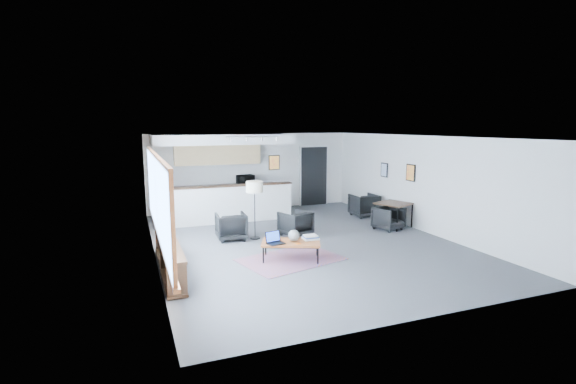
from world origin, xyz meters
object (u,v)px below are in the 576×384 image
object	(u,v)px
ceramic_pot	(294,236)
microwave	(245,179)
armchair_left	(231,225)
armchair_right	(295,222)
dining_chair_far	(364,206)
coffee_table	(291,243)
dining_table	(394,205)
floor_lamp	(254,189)
dining_chair_near	(389,219)
laptop	(274,240)
book_stack	(311,237)

from	to	relation	value
ceramic_pot	microwave	xyz separation A→B (m)	(0.38, 5.34, 0.59)
ceramic_pot	armchair_left	xyz separation A→B (m)	(-0.90, 2.04, -0.15)
armchair_right	dining_chair_far	world-z (taller)	armchair_right
coffee_table	dining_table	bearing A→B (deg)	46.93
floor_lamp	dining_chair_far	size ratio (longest dim) A/B	2.20
armchair_right	microwave	xyz separation A→B (m)	(-0.38, 3.54, 0.75)
dining_chair_near	dining_chair_far	world-z (taller)	dining_chair_far
laptop	microwave	xyz separation A→B (m)	(0.83, 5.34, 0.64)
floor_lamp	laptop	bearing A→B (deg)	-94.14
armchair_left	ceramic_pot	bearing A→B (deg)	116.98
dining_table	dining_chair_near	bearing A→B (deg)	-145.57
dining_chair_near	dining_chair_far	xyz separation A→B (m)	(0.27, 1.74, 0.04)
dining_table	dining_chair_near	world-z (taller)	dining_table
coffee_table	floor_lamp	xyz separation A→B (m)	(-0.24, 1.91, 0.91)
floor_lamp	armchair_left	bearing A→B (deg)	166.68
book_stack	armchair_left	distance (m)	2.42
ceramic_pot	laptop	bearing A→B (deg)	-179.59
floor_lamp	dining_chair_far	world-z (taller)	floor_lamp
armchair_right	dining_table	world-z (taller)	armchair_right
coffee_table	book_stack	xyz separation A→B (m)	(0.46, 0.01, 0.08)
floor_lamp	dining_chair_near	bearing A→B (deg)	-6.66
armchair_left	floor_lamp	distance (m)	1.09
armchair_left	laptop	bearing A→B (deg)	105.69
coffee_table	dining_chair_near	bearing A→B (deg)	45.96
book_stack	floor_lamp	xyz separation A→B (m)	(-0.70, 1.91, 0.83)
coffee_table	ceramic_pot	world-z (taller)	ceramic_pot
dining_table	dining_chair_far	size ratio (longest dim) A/B	1.61
ceramic_pot	armchair_left	size ratio (longest dim) A/B	0.33
ceramic_pot	book_stack	distance (m)	0.40
laptop	dining_table	world-z (taller)	dining_table
dining_chair_near	coffee_table	bearing A→B (deg)	-174.01
book_stack	dining_table	bearing A→B (deg)	26.70
armchair_left	microwave	world-z (taller)	microwave
laptop	dining_chair_near	bearing A→B (deg)	7.51
ceramic_pot	armchair_left	bearing A→B (deg)	113.65
dining_chair_near	microwave	distance (m)	4.98
armchair_right	dining_chair_near	size ratio (longest dim) A/B	1.20
coffee_table	floor_lamp	distance (m)	2.13
laptop	dining_chair_near	distance (m)	4.14
dining_table	armchair_right	bearing A→B (deg)	177.39
coffee_table	armchair_left	distance (m)	2.21
armchair_left	floor_lamp	xyz separation A→B (m)	(0.59, -0.14, 0.91)
floor_lamp	coffee_table	bearing A→B (deg)	-82.88
book_stack	floor_lamp	distance (m)	2.20
armchair_left	armchair_right	bearing A→B (deg)	174.97
laptop	microwave	distance (m)	5.44
dining_chair_near	microwave	world-z (taller)	microwave
armchair_right	floor_lamp	size ratio (longest dim) A/B	0.49
book_stack	coffee_table	bearing A→B (deg)	-179.33
armchair_left	dining_chair_far	distance (m)	4.73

